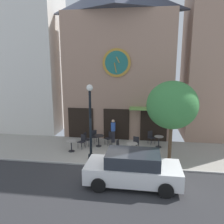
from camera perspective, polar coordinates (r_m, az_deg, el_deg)
ground_plane at (r=11.83m, az=-2.36°, el=-15.16°), size 24.24×10.43×0.13m
clock_building at (r=16.94m, az=1.76°, el=13.37°), size 8.15×3.82×11.27m
neighbor_building_left at (r=20.02m, az=-21.41°, el=14.59°), size 5.69×3.86×13.20m
street_lamp at (r=12.31m, az=-5.67°, el=-2.89°), size 0.36×0.36×4.39m
street_tree at (r=12.16m, az=15.43°, el=1.70°), size 2.75×2.47×4.61m
cafe_table_rightmost at (r=14.31m, az=-10.58°, el=-8.22°), size 0.65×0.65×0.72m
cafe_table_center at (r=14.96m, az=-3.52°, el=-6.97°), size 0.70×0.70×0.77m
cafe_table_leftmost at (r=13.59m, az=5.26°, el=-9.06°), size 0.68×0.68×0.74m
cafe_table_near_door at (r=15.10m, az=12.11°, el=-7.19°), size 0.61×0.61×0.77m
cafe_chair_right_end at (r=15.69m, az=10.10°, el=-6.27°), size 0.56×0.56×0.90m
cafe_chair_corner at (r=15.68m, az=-4.54°, el=-6.13°), size 0.56×0.56×0.90m
cafe_chair_near_lamp at (r=14.74m, az=-7.77°, el=-7.37°), size 0.53×0.53×0.90m
cafe_chair_facing_street at (r=14.31m, az=6.17°, el=-7.93°), size 0.51×0.51×0.90m
cafe_chair_facing_wall at (r=13.68m, az=1.88°, el=-8.81°), size 0.48×0.48×0.90m
cafe_chair_mid_row at (r=15.25m, az=-0.71°, el=-6.61°), size 0.57×0.57×0.90m
cafe_chair_curbside at (r=15.16m, az=-6.73°, el=-6.80°), size 0.47×0.47×0.90m
pedestrian_blue at (r=15.62m, az=0.30°, el=-4.88°), size 0.45×0.45×1.67m
parked_car_white at (r=10.36m, az=5.45°, el=-14.45°), size 4.32×2.06×1.55m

